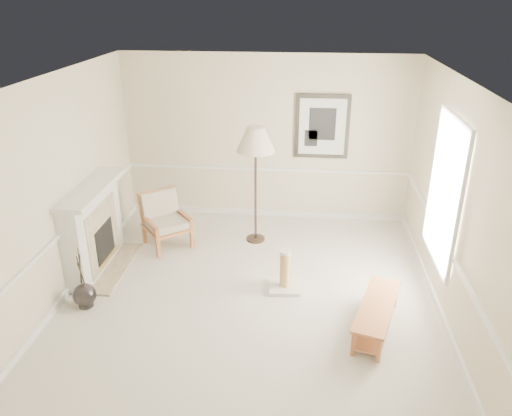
{
  "coord_description": "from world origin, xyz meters",
  "views": [
    {
      "loc": [
        0.65,
        -5.65,
        3.85
      ],
      "look_at": [
        0.02,
        0.7,
        1.03
      ],
      "focal_mm": 35.0,
      "sensor_mm": 36.0,
      "label": 1
    }
  ],
  "objects_px": {
    "armchair": "(164,217)",
    "scratching_post": "(285,277)",
    "floor_vase": "(85,296)",
    "floor_lamp": "(256,143)",
    "bench": "(377,313)"
  },
  "relations": [
    {
      "from": "armchair",
      "to": "scratching_post",
      "type": "bearing_deg",
      "value": -68.99
    },
    {
      "from": "floor_vase",
      "to": "scratching_post",
      "type": "bearing_deg",
      "value": 14.65
    },
    {
      "from": "armchair",
      "to": "scratching_post",
      "type": "height_order",
      "value": "armchair"
    },
    {
      "from": "armchair",
      "to": "bench",
      "type": "xyz_separation_m",
      "value": [
        3.16,
        -1.97,
        -0.23
      ]
    },
    {
      "from": "floor_vase",
      "to": "bench",
      "type": "relative_size",
      "value": 0.67
    },
    {
      "from": "floor_vase",
      "to": "floor_lamp",
      "type": "relative_size",
      "value": 0.46
    },
    {
      "from": "floor_lamp",
      "to": "scratching_post",
      "type": "distance_m",
      "value": 2.14
    },
    {
      "from": "floor_vase",
      "to": "floor_lamp",
      "type": "distance_m",
      "value": 3.31
    },
    {
      "from": "floor_vase",
      "to": "armchair",
      "type": "distance_m",
      "value": 1.97
    },
    {
      "from": "floor_vase",
      "to": "bench",
      "type": "distance_m",
      "value": 3.74
    },
    {
      "from": "armchair",
      "to": "bench",
      "type": "relative_size",
      "value": 0.72
    },
    {
      "from": "floor_vase",
      "to": "armchair",
      "type": "xyz_separation_m",
      "value": [
        0.58,
        1.86,
        0.31
      ]
    },
    {
      "from": "bench",
      "to": "scratching_post",
      "type": "bearing_deg",
      "value": 145.44
    },
    {
      "from": "floor_vase",
      "to": "bench",
      "type": "xyz_separation_m",
      "value": [
        3.74,
        -0.12,
        0.08
      ]
    },
    {
      "from": "scratching_post",
      "to": "bench",
      "type": "bearing_deg",
      "value": -34.56
    }
  ]
}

